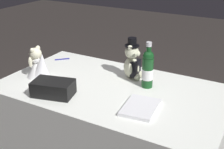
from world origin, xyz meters
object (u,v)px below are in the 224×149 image
object	(u,v)px
gift_case_black	(53,88)
guestbook	(140,107)
champagne_bottle	(148,68)
signing_pen	(62,59)
teddy_bear_bride	(38,64)
teddy_bear_groom	(133,62)

from	to	relation	value
gift_case_black	guestbook	xyz separation A→B (m)	(-0.58, -0.11, -0.04)
champagne_bottle	signing_pen	world-z (taller)	champagne_bottle
teddy_bear_bride	champagne_bottle	distance (m)	0.82
champagne_bottle	gift_case_black	distance (m)	0.65
teddy_bear_groom	champagne_bottle	bearing A→B (deg)	150.03
teddy_bear_bride	guestbook	xyz separation A→B (m)	(-0.87, 0.07, -0.09)
teddy_bear_groom	champagne_bottle	distance (m)	0.18
champagne_bottle	teddy_bear_groom	bearing A→B (deg)	-29.97
guestbook	gift_case_black	bearing A→B (deg)	4.54
champagne_bottle	guestbook	xyz separation A→B (m)	(-0.09, 0.31, -0.13)
teddy_bear_groom	gift_case_black	bearing A→B (deg)	57.34
teddy_bear_groom	gift_case_black	xyz separation A→B (m)	(0.33, 0.51, -0.07)
signing_pen	teddy_bear_bride	bearing A→B (deg)	102.25
champagne_bottle	gift_case_black	size ratio (longest dim) A/B	1.10
teddy_bear_groom	gift_case_black	distance (m)	0.62
champagne_bottle	guestbook	distance (m)	0.35
teddy_bear_bride	gift_case_black	size ratio (longest dim) A/B	0.79
teddy_bear_bride	signing_pen	world-z (taller)	teddy_bear_bride
teddy_bear_bride	champagne_bottle	world-z (taller)	champagne_bottle
champagne_bottle	teddy_bear_bride	bearing A→B (deg)	17.12
champagne_bottle	gift_case_black	xyz separation A→B (m)	(0.49, 0.42, -0.09)
champagne_bottle	guestbook	size ratio (longest dim) A/B	1.23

